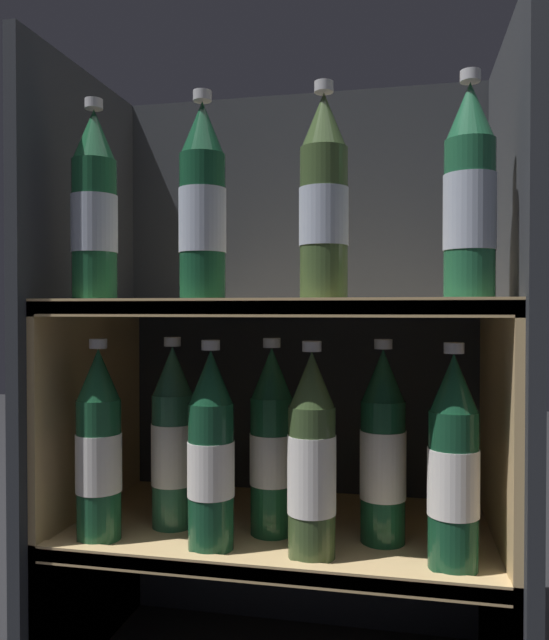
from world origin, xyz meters
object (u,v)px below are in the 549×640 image
object	(u,v)px
bottle_upper_front_3	(470,198)
bottle_lower_front_2	(312,461)
bottle_lower_front_0	(99,449)
bottle_upper_front_2	(324,202)
bottle_lower_front_3	(453,467)
bottle_upper_front_1	(202,207)
bottle_lower_back_2	(383,451)
bottle_upper_front_0	(94,211)
bottle_lower_back_1	(272,445)
bottle_lower_back_0	(173,441)
bottle_lower_front_1	(211,455)

from	to	relation	value
bottle_upper_front_3	bottle_lower_front_2	bearing A→B (deg)	180.00
bottle_lower_front_0	bottle_lower_front_2	size ratio (longest dim) A/B	1.00
bottle_upper_front_2	bottle_lower_front_3	size ratio (longest dim) A/B	1.00
bottle_upper_front_1	bottle_lower_front_2	bearing A→B (deg)	0.00
bottle_lower_back_2	bottle_upper_front_1	bearing A→B (deg)	-163.23
bottle_upper_front_1	bottle_lower_front_3	bearing A→B (deg)	-0.00
bottle_upper_front_0	bottle_lower_front_0	bearing A→B (deg)	0.00
bottle_upper_front_1	bottle_lower_front_3	size ratio (longest dim) A/B	1.00
bottle_lower_front_2	bottle_lower_front_3	size ratio (longest dim) A/B	1.00
bottle_lower_back_1	bottle_lower_back_2	distance (m)	0.16
bottle_lower_front_3	bottle_lower_back_0	world-z (taller)	same
bottle_upper_front_1	bottle_lower_front_2	size ratio (longest dim) A/B	1.00
bottle_upper_front_0	bottle_lower_front_2	world-z (taller)	bottle_upper_front_0
bottle_upper_front_2	bottle_lower_back_0	bearing A→B (deg)	163.05
bottle_lower_front_0	bottle_lower_back_1	world-z (taller)	same
bottle_lower_front_0	bottle_lower_front_3	distance (m)	0.50
bottle_upper_front_3	bottle_lower_front_3	bearing A→B (deg)	180.00
bottle_lower_front_0	bottle_lower_front_3	world-z (taller)	same
bottle_lower_front_2	bottle_lower_back_0	size ratio (longest dim) A/B	1.00
bottle_lower_front_0	bottle_lower_front_3	size ratio (longest dim) A/B	1.00
bottle_upper_front_2	bottle_lower_back_1	xyz separation A→B (m)	(-0.09, 0.07, -0.35)
bottle_upper_front_1	bottle_lower_front_2	distance (m)	0.38
bottle_lower_front_1	bottle_lower_back_2	distance (m)	0.25
bottle_lower_front_1	bottle_lower_back_2	bearing A→B (deg)	17.55
bottle_upper_front_2	bottle_lower_front_2	world-z (taller)	bottle_upper_front_2
bottle_upper_front_0	bottle_upper_front_2	bearing A→B (deg)	0.00
bottle_upper_front_0	bottle_lower_front_2	bearing A→B (deg)	0.00
bottle_upper_front_3	bottle_upper_front_1	bearing A→B (deg)	180.00
bottle_upper_front_3	bottle_lower_front_0	bearing A→B (deg)	180.00
bottle_upper_front_2	bottle_lower_front_1	world-z (taller)	bottle_upper_front_2
bottle_upper_front_1	bottle_lower_back_2	xyz separation A→B (m)	(0.25, 0.07, -0.35)
bottle_upper_front_0	bottle_lower_back_0	distance (m)	0.37
bottle_lower_back_0	bottle_lower_front_2	bearing A→B (deg)	-18.06
bottle_lower_front_2	bottle_lower_back_0	xyz separation A→B (m)	(-0.23, 0.07, 0.00)
bottle_lower_front_1	bottle_lower_back_1	xyz separation A→B (m)	(0.07, 0.07, 0.00)
bottle_upper_front_1	bottle_lower_back_2	distance (m)	0.44
bottle_upper_front_3	bottle_lower_back_1	size ratio (longest dim) A/B	1.00
bottle_upper_front_3	bottle_lower_back_2	xyz separation A→B (m)	(-0.11, 0.07, -0.35)
bottle_lower_front_0	bottle_lower_front_2	bearing A→B (deg)	-0.00
bottle_upper_front_2	bottle_lower_front_3	xyz separation A→B (m)	(0.17, 0.00, -0.35)
bottle_upper_front_1	bottle_lower_front_0	xyz separation A→B (m)	(-0.16, 0.00, -0.35)
bottle_upper_front_2	bottle_lower_front_1	size ratio (longest dim) A/B	1.00
bottle_upper_front_1	bottle_upper_front_2	bearing A→B (deg)	-0.00
bottle_lower_front_0	bottle_lower_back_2	xyz separation A→B (m)	(0.41, 0.07, -0.00)
bottle_upper_front_3	bottle_lower_front_1	distance (m)	0.49
bottle_lower_front_3	bottle_lower_back_0	xyz separation A→B (m)	(-0.42, 0.07, -0.00)
bottle_lower_front_0	bottle_lower_front_1	xyz separation A→B (m)	(0.17, -0.00, 0.00)
bottle_upper_front_3	bottle_lower_back_1	bearing A→B (deg)	164.85
bottle_lower_front_2	bottle_lower_front_3	world-z (taller)	same
bottle_upper_front_3	bottle_lower_back_0	bearing A→B (deg)	170.22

